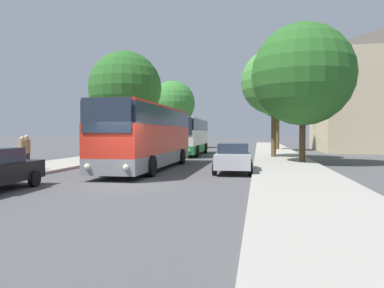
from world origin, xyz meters
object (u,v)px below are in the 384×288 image
(bus_middle, at_px, (188,136))
(tree_left_far, at_px, (173,103))
(pedestrian_waiting_near, at_px, (22,154))
(tree_right_mid, at_px, (303,75))
(tree_right_far, at_px, (278,100))
(tree_right_near, at_px, (274,82))
(parked_car_right_near, at_px, (233,157))
(pedestrian_waiting_far, at_px, (27,152))
(bus_front, at_px, (148,136))
(tree_left_near, at_px, (125,88))

(bus_middle, relative_size, tree_left_far, 1.18)
(pedestrian_waiting_near, distance_m, tree_right_mid, 17.38)
(pedestrian_waiting_near, xyz_separation_m, tree_right_far, (13.62, 27.78, 4.82))
(pedestrian_waiting_near, relative_size, tree_right_mid, 0.19)
(pedestrian_waiting_near, height_order, tree_right_near, tree_right_near)
(parked_car_right_near, height_order, pedestrian_waiting_far, pedestrian_waiting_far)
(bus_front, bearing_deg, tree_right_mid, 29.29)
(tree_left_near, relative_size, tree_left_far, 0.99)
(tree_right_mid, bearing_deg, tree_left_near, 159.35)
(parked_car_right_near, height_order, tree_right_mid, tree_right_mid)
(bus_front, xyz_separation_m, parked_car_right_near, (4.85, -1.06, -1.09))
(bus_middle, relative_size, tree_right_far, 1.34)
(pedestrian_waiting_near, relative_size, tree_left_near, 0.20)
(pedestrian_waiting_far, relative_size, tree_right_mid, 0.20)
(bus_middle, xyz_separation_m, tree_right_near, (7.63, -3.67, 4.30))
(bus_front, bearing_deg, pedestrian_waiting_near, -144.83)
(bus_front, xyz_separation_m, tree_left_far, (-5.25, 28.89, 4.16))
(pedestrian_waiting_near, xyz_separation_m, tree_right_mid, (14.24, 8.72, 4.81))
(parked_car_right_near, relative_size, tree_right_near, 0.49)
(pedestrian_waiting_near, distance_m, tree_left_far, 32.99)
(tree_right_mid, bearing_deg, tree_left_far, 120.73)
(tree_right_mid, xyz_separation_m, tree_right_far, (-0.62, 19.07, 0.01))
(pedestrian_waiting_far, height_order, tree_right_near, tree_right_near)
(tree_right_near, height_order, tree_right_mid, tree_right_mid)
(tree_left_far, relative_size, tree_right_mid, 0.99)
(tree_left_near, bearing_deg, tree_right_mid, -20.65)
(bus_middle, distance_m, pedestrian_waiting_near, 18.21)
(tree_right_mid, relative_size, tree_right_far, 1.15)
(tree_right_mid, bearing_deg, bus_middle, 136.54)
(bus_front, xyz_separation_m, tree_right_far, (8.32, 24.06, 3.97))
(pedestrian_waiting_near, xyz_separation_m, tree_left_near, (0.16, 14.03, 4.86))
(bus_middle, height_order, tree_right_far, tree_right_far)
(bus_front, distance_m, pedestrian_waiting_near, 6.53)
(pedestrian_waiting_far, height_order, tree_right_mid, tree_right_mid)
(pedestrian_waiting_near, relative_size, tree_left_far, 0.20)
(tree_left_near, height_order, tree_right_mid, tree_right_mid)
(tree_left_far, bearing_deg, bus_front, -79.69)
(pedestrian_waiting_near, bearing_deg, pedestrian_waiting_far, -18.90)
(pedestrian_waiting_far, height_order, tree_right_far, tree_right_far)
(pedestrian_waiting_near, xyz_separation_m, tree_right_near, (12.61, 13.83, 5.06))
(tree_left_far, distance_m, tree_right_mid, 27.80)
(parked_car_right_near, xyz_separation_m, tree_right_mid, (4.10, 6.05, 5.05))
(tree_left_near, bearing_deg, pedestrian_waiting_far, -91.93)
(bus_front, relative_size, parked_car_right_near, 2.84)
(tree_right_near, relative_size, tree_right_mid, 0.95)
(parked_car_right_near, relative_size, pedestrian_waiting_near, 2.42)
(bus_middle, bearing_deg, pedestrian_waiting_near, -107.23)
(parked_car_right_near, bearing_deg, tree_right_near, -104.37)
(parked_car_right_near, bearing_deg, bus_front, -14.20)
(tree_right_near, distance_m, tree_right_far, 13.99)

